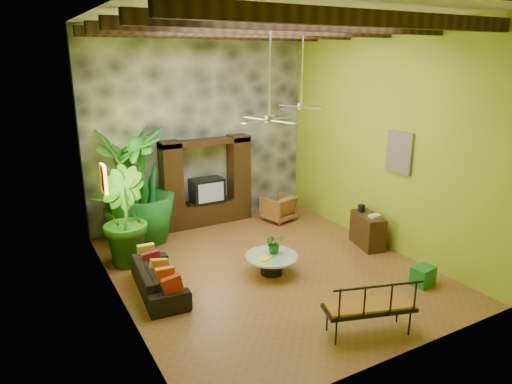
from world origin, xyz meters
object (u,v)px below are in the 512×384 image
tall_plant_a (119,186)px  iron_bench (373,305)px  side_console (367,230)px  coffee_table (271,262)px  entertainment_center (207,188)px  tall_plant_b (123,217)px  ceiling_fan_back (302,97)px  wicker_armchair (279,208)px  green_bin (423,276)px  tall_plant_c (142,185)px  sofa (159,279)px  ceiling_fan_front (270,108)px

tall_plant_a → iron_bench: bearing=-67.4°
side_console → coffee_table: bearing=-162.8°
tall_plant_a → side_console: tall_plant_a is taller
tall_plant_a → entertainment_center: bearing=1.5°
tall_plant_b → coffee_table: tall_plant_b is taller
tall_plant_b → iron_bench: tall_plant_b is taller
ceiling_fan_back → wicker_armchair: (0.17, 1.18, -3.05)m
entertainment_center → green_bin: size_ratio=5.58×
tall_plant_c → ceiling_fan_back: bearing=-24.5°
tall_plant_b → ceiling_fan_back: bearing=-7.4°
sofa → wicker_armchair: (4.07, 2.28, 0.07)m
tall_plant_b → ceiling_fan_front: bearing=-42.5°
wicker_armchair → coffee_table: bearing=41.0°
coffee_table → iron_bench: iron_bench is taller
ceiling_fan_front → sofa: ceiling_fan_front is taller
sofa → tall_plant_a: bearing=4.3°
side_console → wicker_armchair: bearing=123.6°
entertainment_center → coffee_table: 3.47m
ceiling_fan_front → tall_plant_c: 4.07m
coffee_table → iron_bench: bearing=-84.3°
ceiling_fan_back → sofa: (-3.90, -1.09, -3.13)m
side_console → green_bin: side_console is taller
wicker_armchair → tall_plant_c: 3.74m
ceiling_fan_back → iron_bench: 5.19m
tall_plant_c → green_bin: tall_plant_c is taller
iron_bench → tall_plant_a: bearing=129.9°
ceiling_fan_back → green_bin: (0.68, -3.32, -3.21)m
wicker_armchair → green_bin: size_ratio=1.79×
tall_plant_b → side_console: (5.17, -1.87, -0.65)m
sofa → green_bin: size_ratio=4.39×
side_console → ceiling_fan_back: bearing=142.6°
entertainment_center → iron_bench: size_ratio=1.56×
ceiling_fan_front → wicker_armchair: (1.97, 2.78, -3.05)m
coffee_table → ceiling_fan_front: bearing=-138.1°
ceiling_fan_back → iron_bench: size_ratio=1.21×
side_console → tall_plant_b: bearing=174.6°
tall_plant_c → entertainment_center: bearing=11.9°
sofa → green_bin: bearing=-111.1°
tall_plant_a → green_bin: (4.55, -5.20, -1.16)m
entertainment_center → sofa: (-2.30, -3.03, -0.69)m
ceiling_fan_front → iron_bench: (0.42, -2.51, -2.86)m
ceiling_fan_front → wicker_armchair: ceiling_fan_front is taller
wicker_armchair → tall_plant_a: tall_plant_a is taller
entertainment_center → tall_plant_a: 2.30m
sofa → wicker_armchair: 4.67m
ceiling_fan_back → entertainment_center: bearing=129.6°
tall_plant_b → entertainment_center: bearing=29.1°
tall_plant_a → wicker_armchair: bearing=-9.7°
tall_plant_b → green_bin: 6.22m
tall_plant_a → tall_plant_c: tall_plant_c is taller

